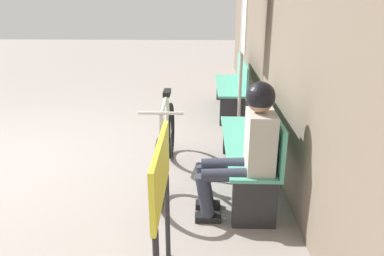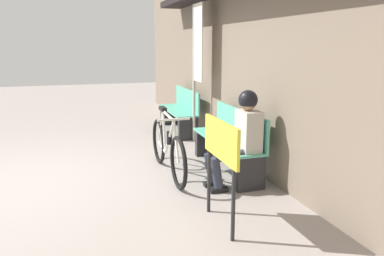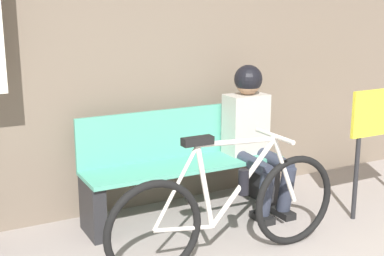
{
  "view_description": "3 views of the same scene",
  "coord_description": "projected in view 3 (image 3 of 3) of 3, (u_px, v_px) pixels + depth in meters",
  "views": [
    {
      "loc": [
        3.63,
        2.1,
        1.81
      ],
      "look_at": [
        0.19,
        2.0,
        0.57
      ],
      "focal_mm": 35.0,
      "sensor_mm": 36.0,
      "label": 1
    },
    {
      "loc": [
        4.76,
        0.61,
        1.7
      ],
      "look_at": [
        0.08,
        2.09,
        0.6
      ],
      "focal_mm": 35.0,
      "sensor_mm": 36.0,
      "label": 2
    },
    {
      "loc": [
        -1.6,
        -1.03,
        1.69
      ],
      "look_at": [
        0.11,
        2.19,
        0.81
      ],
      "focal_mm": 50.0,
      "sensor_mm": 36.0,
      "label": 3
    }
  ],
  "objects": [
    {
      "name": "bicycle",
      "position": [
        229.0,
        210.0,
        3.48
      ],
      "size": [
        1.72,
        0.4,
        0.88
      ],
      "color": "black",
      "rests_on": "ground_plane"
    },
    {
      "name": "storefront_wall",
      "position": [
        135.0,
        3.0,
        4.14
      ],
      "size": [
        12.0,
        0.56,
        3.2
      ],
      "color": "#756656",
      "rests_on": "ground_plane"
    },
    {
      "name": "park_bench_near",
      "position": [
        181.0,
        167.0,
        4.23
      ],
      "size": [
        1.61,
        0.42,
        0.84
      ],
      "color": "#51A88E",
      "rests_on": "ground_plane"
    },
    {
      "name": "person_seated",
      "position": [
        253.0,
        128.0,
        4.34
      ],
      "size": [
        0.34,
        0.64,
        1.18
      ],
      "color": "#2D3342",
      "rests_on": "ground_plane"
    }
  ]
}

